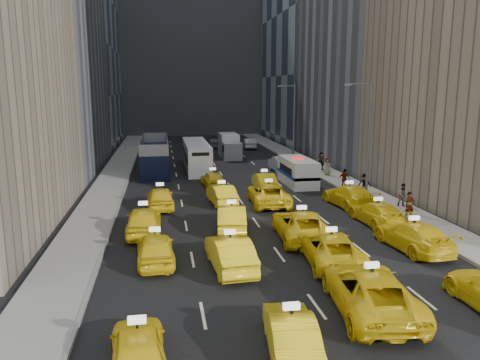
% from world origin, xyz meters
% --- Properties ---
extents(ground, '(160.00, 160.00, 0.00)m').
position_xyz_m(ground, '(0.00, 0.00, 0.00)').
color(ground, black).
rests_on(ground, ground).
extents(sidewalk_west, '(3.00, 90.00, 0.15)m').
position_xyz_m(sidewalk_west, '(-10.50, 25.00, 0.07)').
color(sidewalk_west, gray).
rests_on(sidewalk_west, ground).
extents(sidewalk_east, '(3.00, 90.00, 0.15)m').
position_xyz_m(sidewalk_east, '(10.50, 25.00, 0.07)').
color(sidewalk_east, gray).
rests_on(sidewalk_east, ground).
extents(curb_west, '(0.15, 90.00, 0.18)m').
position_xyz_m(curb_west, '(-9.05, 25.00, 0.09)').
color(curb_west, slate).
rests_on(curb_west, ground).
extents(curb_east, '(0.15, 90.00, 0.18)m').
position_xyz_m(curb_east, '(9.05, 25.00, 0.09)').
color(curb_east, slate).
rests_on(curb_east, ground).
extents(building_west_far, '(16.00, 22.00, 42.00)m').
position_xyz_m(building_west_far, '(-20.50, 54.00, 21.00)').
color(building_west_far, '#2D3847').
rests_on(building_west_far, ground).
extents(building_backdrop, '(30.00, 12.00, 40.00)m').
position_xyz_m(building_backdrop, '(0.00, 72.00, 20.00)').
color(building_backdrop, slate).
rests_on(building_backdrop, ground).
extents(streetlight_near, '(2.15, 0.22, 9.00)m').
position_xyz_m(streetlight_near, '(9.18, 12.00, 4.92)').
color(streetlight_near, '#595B60').
rests_on(streetlight_near, ground).
extents(streetlight_far, '(2.15, 0.22, 9.00)m').
position_xyz_m(streetlight_far, '(9.18, 32.00, 4.92)').
color(streetlight_far, '#595B60').
rests_on(streetlight_far, ground).
extents(taxi_0, '(1.93, 4.26, 1.42)m').
position_xyz_m(taxi_0, '(-6.74, -7.16, 0.71)').
color(taxi_0, yellow).
rests_on(taxi_0, ground).
extents(taxi_1, '(1.96, 4.35, 1.38)m').
position_xyz_m(taxi_1, '(-1.90, -6.99, 0.69)').
color(taxi_1, yellow).
rests_on(taxi_1, ground).
extents(taxi_2, '(3.46, 6.27, 1.66)m').
position_xyz_m(taxi_2, '(1.88, -4.74, 0.83)').
color(taxi_2, yellow).
rests_on(taxi_2, ground).
extents(taxi_4, '(1.98, 4.53, 1.52)m').
position_xyz_m(taxi_4, '(-6.31, 1.79, 0.76)').
color(taxi_4, yellow).
rests_on(taxi_4, ground).
extents(taxi_5, '(2.02, 4.97, 1.61)m').
position_xyz_m(taxi_5, '(-2.80, 0.48, 0.80)').
color(taxi_5, yellow).
rests_on(taxi_5, ground).
extents(taxi_6, '(3.01, 5.63, 1.50)m').
position_xyz_m(taxi_6, '(2.19, 0.41, 0.75)').
color(taxi_6, yellow).
rests_on(taxi_6, ground).
extents(taxi_7, '(2.59, 5.45, 1.53)m').
position_xyz_m(taxi_7, '(7.20, 1.52, 0.77)').
color(taxi_7, yellow).
rests_on(taxi_7, ground).
extents(taxi_8, '(2.01, 4.93, 1.68)m').
position_xyz_m(taxi_8, '(-7.03, 6.63, 0.84)').
color(taxi_8, yellow).
rests_on(taxi_8, ground).
extents(taxi_9, '(2.24, 4.91, 1.56)m').
position_xyz_m(taxi_9, '(-1.81, 6.62, 0.78)').
color(taxi_9, yellow).
rests_on(taxi_9, ground).
extents(taxi_10, '(3.10, 6.01, 1.62)m').
position_xyz_m(taxi_10, '(1.89, 4.35, 0.81)').
color(taxi_10, yellow).
rests_on(taxi_10, ground).
extents(taxi_11, '(2.28, 5.06, 1.44)m').
position_xyz_m(taxi_11, '(7.49, 6.32, 0.72)').
color(taxi_11, yellow).
rests_on(taxi_11, ground).
extents(taxi_12, '(2.05, 4.66, 1.56)m').
position_xyz_m(taxi_12, '(-6.06, 12.68, 0.78)').
color(taxi_12, yellow).
rests_on(taxi_12, ground).
extents(taxi_13, '(1.95, 4.59, 1.47)m').
position_xyz_m(taxi_13, '(-1.55, 13.25, 0.74)').
color(taxi_13, yellow).
rests_on(taxi_13, ground).
extents(taxi_14, '(3.08, 5.99, 1.62)m').
position_xyz_m(taxi_14, '(1.85, 12.48, 0.81)').
color(taxi_14, yellow).
rests_on(taxi_14, ground).
extents(taxi_15, '(2.80, 5.64, 1.58)m').
position_xyz_m(taxi_15, '(7.53, 11.02, 0.79)').
color(taxi_15, yellow).
rests_on(taxi_15, ground).
extents(taxi_16, '(2.11, 4.20, 1.37)m').
position_xyz_m(taxi_16, '(-1.52, 19.62, 0.69)').
color(taxi_16, yellow).
rests_on(taxi_16, ground).
extents(taxi_17, '(1.61, 4.39, 1.44)m').
position_xyz_m(taxi_17, '(2.68, 17.75, 0.72)').
color(taxi_17, yellow).
rests_on(taxi_17, ground).
extents(nypd_van, '(2.80, 6.04, 2.52)m').
position_xyz_m(nypd_van, '(6.08, 19.27, 1.14)').
color(nypd_van, silver).
rests_on(nypd_van, ground).
extents(double_decker, '(3.17, 11.93, 3.44)m').
position_xyz_m(double_decker, '(-6.58, 28.31, 1.71)').
color(double_decker, black).
rests_on(double_decker, ground).
extents(city_bus, '(3.58, 11.48, 2.92)m').
position_xyz_m(city_bus, '(-2.25, 28.93, 1.44)').
color(city_bus, silver).
rests_on(city_bus, ground).
extents(box_truck, '(2.76, 6.58, 2.93)m').
position_xyz_m(box_truck, '(2.51, 37.07, 1.44)').
color(box_truck, silver).
rests_on(box_truck, ground).
extents(misc_car_0, '(1.74, 4.84, 1.59)m').
position_xyz_m(misc_car_0, '(6.33, 26.40, 0.79)').
color(misc_car_0, '#A2A5AA').
rests_on(misc_car_0, ground).
extents(misc_car_1, '(2.88, 5.37, 1.43)m').
position_xyz_m(misc_car_1, '(-6.98, 39.21, 0.72)').
color(misc_car_1, black).
rests_on(misc_car_1, ground).
extents(misc_car_2, '(2.13, 4.74, 1.35)m').
position_xyz_m(misc_car_2, '(1.56, 47.05, 0.67)').
color(misc_car_2, gray).
rests_on(misc_car_2, ground).
extents(misc_car_3, '(2.09, 4.87, 1.64)m').
position_xyz_m(misc_car_3, '(-1.79, 45.89, 0.82)').
color(misc_car_3, black).
rests_on(misc_car_3, ground).
extents(misc_car_4, '(2.11, 4.82, 1.54)m').
position_xyz_m(misc_car_4, '(6.62, 45.25, 0.77)').
color(misc_car_4, '#9B9EA2').
rests_on(misc_car_4, ground).
extents(pedestrian_0, '(0.70, 0.50, 1.81)m').
position_xyz_m(pedestrian_0, '(9.80, 6.57, 1.05)').
color(pedestrian_0, gray).
rests_on(pedestrian_0, sidewalk_east).
extents(pedestrian_1, '(0.86, 0.54, 1.66)m').
position_xyz_m(pedestrian_1, '(11.12, 9.78, 0.98)').
color(pedestrian_1, gray).
rests_on(pedestrian_1, sidewalk_east).
extents(pedestrian_2, '(1.12, 0.79, 1.60)m').
position_xyz_m(pedestrian_2, '(10.20, 14.29, 0.95)').
color(pedestrian_2, gray).
rests_on(pedestrian_2, sidewalk_east).
extents(pedestrian_3, '(1.01, 0.48, 1.69)m').
position_xyz_m(pedestrian_3, '(9.24, 16.21, 1.00)').
color(pedestrian_3, gray).
rests_on(pedestrian_3, sidewalk_east).
extents(pedestrian_4, '(0.92, 0.70, 1.68)m').
position_xyz_m(pedestrian_4, '(10.09, 22.65, 0.99)').
color(pedestrian_4, gray).
rests_on(pedestrian_4, sidewalk_east).
extents(pedestrian_5, '(1.81, 1.20, 1.90)m').
position_xyz_m(pedestrian_5, '(10.45, 25.35, 1.10)').
color(pedestrian_5, gray).
rests_on(pedestrian_5, sidewalk_east).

